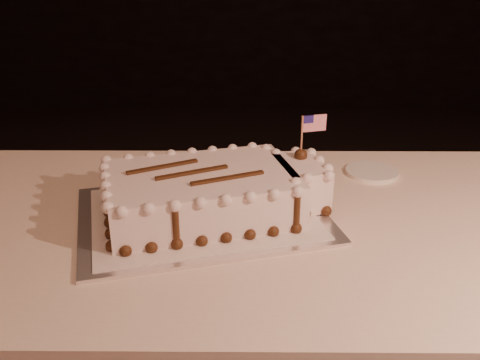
{
  "coord_description": "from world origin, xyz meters",
  "views": [
    {
      "loc": [
        -0.02,
        -0.39,
        1.28
      ],
      "look_at": [
        -0.03,
        0.61,
        0.84
      ],
      "focal_mm": 40.0,
      "sensor_mm": 36.0,
      "label": 1
    }
  ],
  "objects_px": {
    "banquet_table": "(251,357)",
    "sheet_cake": "(214,191)",
    "side_plate": "(372,172)",
    "cake_board": "(202,215)"
  },
  "relations": [
    {
      "from": "cake_board",
      "to": "side_plate",
      "type": "distance_m",
      "value": 0.47
    },
    {
      "from": "banquet_table",
      "to": "side_plate",
      "type": "height_order",
      "value": "side_plate"
    },
    {
      "from": "banquet_table",
      "to": "sheet_cake",
      "type": "bearing_deg",
      "value": 168.28
    },
    {
      "from": "sheet_cake",
      "to": "side_plate",
      "type": "xyz_separation_m",
      "value": [
        0.38,
        0.22,
        -0.05
      ]
    },
    {
      "from": "banquet_table",
      "to": "side_plate",
      "type": "relative_size",
      "value": 18.33
    },
    {
      "from": "cake_board",
      "to": "side_plate",
      "type": "xyz_separation_m",
      "value": [
        0.41,
        0.23,
        0.0
      ]
    },
    {
      "from": "cake_board",
      "to": "sheet_cake",
      "type": "height_order",
      "value": "sheet_cake"
    },
    {
      "from": "banquet_table",
      "to": "side_plate",
      "type": "xyz_separation_m",
      "value": [
        0.3,
        0.24,
        0.38
      ]
    },
    {
      "from": "banquet_table",
      "to": "cake_board",
      "type": "bearing_deg",
      "value": 174.89
    },
    {
      "from": "banquet_table",
      "to": "sheet_cake",
      "type": "distance_m",
      "value": 0.44
    }
  ]
}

